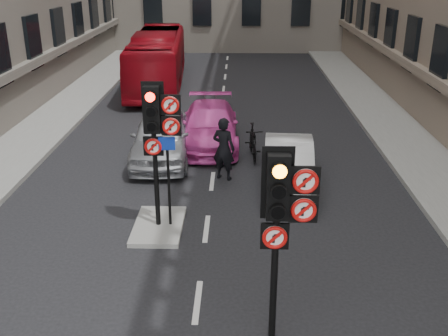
# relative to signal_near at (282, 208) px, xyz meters

# --- Properties ---
(pavement_left) EXTENTS (3.00, 50.00, 0.16)m
(pavement_left) POSITION_rel_signal_near_xyz_m (-8.69, 11.01, -2.50)
(pavement_left) COLOR gray
(pavement_left) RESTS_ON ground
(pavement_right) EXTENTS (3.00, 50.00, 0.16)m
(pavement_right) POSITION_rel_signal_near_xyz_m (5.71, 11.01, -2.50)
(pavement_right) COLOR gray
(pavement_right) RESTS_ON ground
(centre_island) EXTENTS (1.20, 2.00, 0.12)m
(centre_island) POSITION_rel_signal_near_xyz_m (-2.69, 4.01, -2.52)
(centre_island) COLOR gray
(centre_island) RESTS_ON ground
(signal_near) EXTENTS (0.91, 0.40, 3.58)m
(signal_near) POSITION_rel_signal_near_xyz_m (0.00, 0.00, 0.00)
(signal_near) COLOR black
(signal_near) RESTS_ON ground
(signal_far) EXTENTS (0.91, 0.40, 3.58)m
(signal_far) POSITION_rel_signal_near_xyz_m (-2.60, 4.00, 0.12)
(signal_far) COLOR black
(signal_far) RESTS_ON centre_island
(car_silver) EXTENTS (2.14, 4.74, 1.58)m
(car_silver) POSITION_rel_signal_near_xyz_m (-3.28, 8.90, -1.79)
(car_silver) COLOR #A7AAAF
(car_silver) RESTS_ON ground
(car_white) EXTENTS (1.68, 4.14, 1.34)m
(car_white) POSITION_rel_signal_near_xyz_m (0.77, 6.83, -1.91)
(car_white) COLOR silver
(car_white) RESTS_ON ground
(car_pink) EXTENTS (2.18, 4.95, 1.41)m
(car_pink) POSITION_rel_signal_near_xyz_m (-1.73, 10.44, -1.88)
(car_pink) COLOR #DD41A3
(car_pink) RESTS_ON ground
(bus_red) EXTENTS (3.05, 10.34, 2.84)m
(bus_red) POSITION_rel_signal_near_xyz_m (-4.91, 19.51, -1.16)
(bus_red) COLOR maroon
(bus_red) RESTS_ON ground
(motorcycle) EXTENTS (0.67, 1.94, 1.15)m
(motorcycle) POSITION_rel_signal_near_xyz_m (-0.22, 9.02, -2.01)
(motorcycle) COLOR black
(motorcycle) RESTS_ON ground
(motorcyclist) EXTENTS (0.83, 0.70, 1.94)m
(motorcyclist) POSITION_rel_signal_near_xyz_m (-1.15, 7.23, -1.61)
(motorcyclist) COLOR black
(motorcyclist) RESTS_ON ground
(info_sign) EXTENTS (0.40, 0.13, 2.30)m
(info_sign) POSITION_rel_signal_near_xyz_m (-2.39, 4.00, -0.98)
(info_sign) COLOR black
(info_sign) RESTS_ON centre_island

